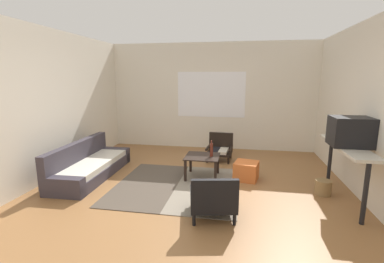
{
  "coord_description": "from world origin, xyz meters",
  "views": [
    {
      "loc": [
        0.77,
        -4.06,
        1.83
      ],
      "look_at": [
        -0.09,
        0.73,
        0.87
      ],
      "focal_mm": 25.72,
      "sensor_mm": 36.0,
      "label": 1
    }
  ],
  "objects_px": {
    "coffee_table": "(202,160)",
    "ottoman_orange": "(246,171)",
    "glass_bottle": "(211,150)",
    "wicker_basket": "(323,187)",
    "clay_vase": "(342,134)",
    "armchair_striped_foreground": "(213,199)",
    "crt_television": "(350,132)",
    "couch": "(89,166)",
    "armchair_by_window": "(220,148)",
    "console_shelf": "(347,152)"
  },
  "relations": [
    {
      "from": "coffee_table",
      "to": "ottoman_orange",
      "type": "relative_size",
      "value": 1.52
    },
    {
      "from": "glass_bottle",
      "to": "wicker_basket",
      "type": "distance_m",
      "value": 1.93
    },
    {
      "from": "clay_vase",
      "to": "wicker_basket",
      "type": "relative_size",
      "value": 1.28
    },
    {
      "from": "clay_vase",
      "to": "armchair_striped_foreground",
      "type": "bearing_deg",
      "value": -148.08
    },
    {
      "from": "clay_vase",
      "to": "wicker_basket",
      "type": "height_order",
      "value": "clay_vase"
    },
    {
      "from": "armchair_striped_foreground",
      "to": "wicker_basket",
      "type": "bearing_deg",
      "value": 32.8
    },
    {
      "from": "crt_television",
      "to": "glass_bottle",
      "type": "relative_size",
      "value": 1.8
    },
    {
      "from": "couch",
      "to": "armchair_by_window",
      "type": "xyz_separation_m",
      "value": [
        2.33,
        1.52,
        0.06
      ]
    },
    {
      "from": "wicker_basket",
      "to": "armchair_striped_foreground",
      "type": "bearing_deg",
      "value": -147.2
    },
    {
      "from": "armchair_by_window",
      "to": "crt_television",
      "type": "xyz_separation_m",
      "value": [
        2.0,
        -1.83,
        0.8
      ]
    },
    {
      "from": "console_shelf",
      "to": "wicker_basket",
      "type": "bearing_deg",
      "value": 143.86
    },
    {
      "from": "coffee_table",
      "to": "armchair_by_window",
      "type": "xyz_separation_m",
      "value": [
        0.23,
        1.21,
        -0.07
      ]
    },
    {
      "from": "console_shelf",
      "to": "armchair_striped_foreground",
      "type": "bearing_deg",
      "value": -154.62
    },
    {
      "from": "armchair_striped_foreground",
      "to": "wicker_basket",
      "type": "relative_size",
      "value": 2.94
    },
    {
      "from": "clay_vase",
      "to": "crt_television",
      "type": "bearing_deg",
      "value": -90.57
    },
    {
      "from": "coffee_table",
      "to": "glass_bottle",
      "type": "height_order",
      "value": "glass_bottle"
    },
    {
      "from": "crt_television",
      "to": "glass_bottle",
      "type": "height_order",
      "value": "crt_television"
    },
    {
      "from": "armchair_by_window",
      "to": "crt_television",
      "type": "relative_size",
      "value": 1.1
    },
    {
      "from": "armchair_striped_foreground",
      "to": "wicker_basket",
      "type": "height_order",
      "value": "armchair_striped_foreground"
    },
    {
      "from": "console_shelf",
      "to": "armchair_by_window",
      "type": "bearing_deg",
      "value": 138.14
    },
    {
      "from": "couch",
      "to": "armchair_by_window",
      "type": "distance_m",
      "value": 2.78
    },
    {
      "from": "armchair_by_window",
      "to": "ottoman_orange",
      "type": "height_order",
      "value": "armchair_by_window"
    },
    {
      "from": "coffee_table",
      "to": "crt_television",
      "type": "height_order",
      "value": "crt_television"
    },
    {
      "from": "couch",
      "to": "armchair_by_window",
      "type": "height_order",
      "value": "couch"
    },
    {
      "from": "ottoman_orange",
      "to": "console_shelf",
      "type": "xyz_separation_m",
      "value": [
        1.43,
        -0.63,
        0.59
      ]
    },
    {
      "from": "couch",
      "to": "glass_bottle",
      "type": "bearing_deg",
      "value": 7.76
    },
    {
      "from": "couch",
      "to": "clay_vase",
      "type": "xyz_separation_m",
      "value": [
        4.33,
        0.01,
        0.77
      ]
    },
    {
      "from": "couch",
      "to": "crt_television",
      "type": "height_order",
      "value": "crt_television"
    },
    {
      "from": "glass_bottle",
      "to": "coffee_table",
      "type": "bearing_deg",
      "value": -179.07
    },
    {
      "from": "armchair_striped_foreground",
      "to": "coffee_table",
      "type": "bearing_deg",
      "value": 103.43
    },
    {
      "from": "console_shelf",
      "to": "clay_vase",
      "type": "height_order",
      "value": "clay_vase"
    },
    {
      "from": "glass_bottle",
      "to": "crt_television",
      "type": "bearing_deg",
      "value": -16.75
    },
    {
      "from": "armchair_striped_foreground",
      "to": "armchair_by_window",
      "type": "bearing_deg",
      "value": 92.6
    },
    {
      "from": "crt_television",
      "to": "clay_vase",
      "type": "height_order",
      "value": "crt_television"
    },
    {
      "from": "coffee_table",
      "to": "couch",
      "type": "bearing_deg",
      "value": -171.72
    },
    {
      "from": "console_shelf",
      "to": "clay_vase",
      "type": "distance_m",
      "value": 0.36
    },
    {
      "from": "couch",
      "to": "armchair_striped_foreground",
      "type": "xyz_separation_m",
      "value": [
        2.45,
        -1.16,
        0.07
      ]
    },
    {
      "from": "crt_television",
      "to": "glass_bottle",
      "type": "distance_m",
      "value": 2.22
    },
    {
      "from": "glass_bottle",
      "to": "armchair_by_window",
      "type": "bearing_deg",
      "value": 86.96
    },
    {
      "from": "console_shelf",
      "to": "clay_vase",
      "type": "xyz_separation_m",
      "value": [
        -0.0,
        0.28,
        0.22
      ]
    },
    {
      "from": "wicker_basket",
      "to": "armchair_by_window",
      "type": "bearing_deg",
      "value": 137.46
    },
    {
      "from": "console_shelf",
      "to": "clay_vase",
      "type": "relative_size",
      "value": 4.86
    },
    {
      "from": "ottoman_orange",
      "to": "coffee_table",
      "type": "bearing_deg",
      "value": -176.46
    },
    {
      "from": "glass_bottle",
      "to": "couch",
      "type": "bearing_deg",
      "value": -172.24
    },
    {
      "from": "clay_vase",
      "to": "glass_bottle",
      "type": "relative_size",
      "value": 1.07
    },
    {
      "from": "armchair_by_window",
      "to": "crt_television",
      "type": "height_order",
      "value": "crt_television"
    },
    {
      "from": "console_shelf",
      "to": "crt_television",
      "type": "bearing_deg",
      "value": -94.6
    },
    {
      "from": "couch",
      "to": "armchair_striped_foreground",
      "type": "height_order",
      "value": "couch"
    },
    {
      "from": "armchair_by_window",
      "to": "clay_vase",
      "type": "distance_m",
      "value": 2.61
    },
    {
      "from": "couch",
      "to": "armchair_by_window",
      "type": "relative_size",
      "value": 3.46
    }
  ]
}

